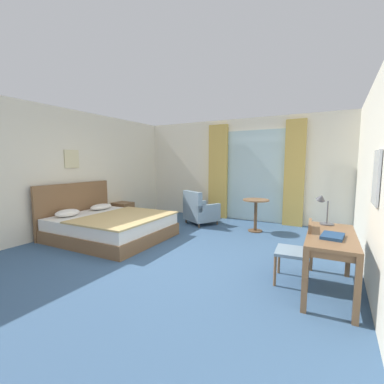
{
  "coord_description": "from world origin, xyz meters",
  "views": [
    {
      "loc": [
        2.42,
        -3.43,
        1.59
      ],
      "look_at": [
        0.1,
        0.77,
        1.04
      ],
      "focal_mm": 24.45,
      "sensor_mm": 36.0,
      "label": 1
    }
  ],
  "objects_px": {
    "closed_book": "(333,236)",
    "armchair_by_window": "(200,211)",
    "bed": "(109,225)",
    "nightstand": "(123,212)",
    "round_cafe_table": "(256,208)",
    "framed_picture": "(72,159)",
    "desk_chair": "(299,248)",
    "writing_desk": "(331,242)",
    "desk_lamp": "(323,205)"
  },
  "relations": [
    {
      "from": "framed_picture",
      "to": "nightstand",
      "type": "bearing_deg",
      "value": 79.86
    },
    {
      "from": "writing_desk",
      "to": "round_cafe_table",
      "type": "bearing_deg",
      "value": 123.33
    },
    {
      "from": "writing_desk",
      "to": "desk_lamp",
      "type": "bearing_deg",
      "value": 102.0
    },
    {
      "from": "desk_lamp",
      "to": "desk_chair",
      "type": "bearing_deg",
      "value": -113.56
    },
    {
      "from": "desk_chair",
      "to": "round_cafe_table",
      "type": "distance_m",
      "value": 2.6
    },
    {
      "from": "bed",
      "to": "round_cafe_table",
      "type": "xyz_separation_m",
      "value": [
        2.55,
        2.01,
        0.27
      ]
    },
    {
      "from": "closed_book",
      "to": "framed_picture",
      "type": "distance_m",
      "value": 5.34
    },
    {
      "from": "writing_desk",
      "to": "framed_picture",
      "type": "height_order",
      "value": "framed_picture"
    },
    {
      "from": "bed",
      "to": "writing_desk",
      "type": "xyz_separation_m",
      "value": [
        4.11,
        -0.37,
        0.36
      ]
    },
    {
      "from": "round_cafe_table",
      "to": "framed_picture",
      "type": "height_order",
      "value": "framed_picture"
    },
    {
      "from": "armchair_by_window",
      "to": "nightstand",
      "type": "bearing_deg",
      "value": -159.92
    },
    {
      "from": "desk_lamp",
      "to": "closed_book",
      "type": "distance_m",
      "value": 0.82
    },
    {
      "from": "round_cafe_table",
      "to": "bed",
      "type": "bearing_deg",
      "value": -141.69
    },
    {
      "from": "bed",
      "to": "nightstand",
      "type": "xyz_separation_m",
      "value": [
        -0.87,
        1.32,
        -0.02
      ]
    },
    {
      "from": "bed",
      "to": "nightstand",
      "type": "bearing_deg",
      "value": 123.54
    },
    {
      "from": "closed_book",
      "to": "framed_picture",
      "type": "height_order",
      "value": "framed_picture"
    },
    {
      "from": "writing_desk",
      "to": "desk_chair",
      "type": "relative_size",
      "value": 1.55
    },
    {
      "from": "writing_desk",
      "to": "framed_picture",
      "type": "xyz_separation_m",
      "value": [
        -5.22,
        0.37,
        1.03
      ]
    },
    {
      "from": "desk_chair",
      "to": "desk_lamp",
      "type": "bearing_deg",
      "value": 66.44
    },
    {
      "from": "desk_lamp",
      "to": "round_cafe_table",
      "type": "height_order",
      "value": "desk_lamp"
    },
    {
      "from": "framed_picture",
      "to": "writing_desk",
      "type": "bearing_deg",
      "value": -4.07
    },
    {
      "from": "bed",
      "to": "armchair_by_window",
      "type": "xyz_separation_m",
      "value": [
        1.09,
        2.04,
        0.07
      ]
    },
    {
      "from": "desk_chair",
      "to": "framed_picture",
      "type": "relative_size",
      "value": 2.09
    },
    {
      "from": "writing_desk",
      "to": "closed_book",
      "type": "height_order",
      "value": "closed_book"
    },
    {
      "from": "armchair_by_window",
      "to": "framed_picture",
      "type": "height_order",
      "value": "framed_picture"
    },
    {
      "from": "round_cafe_table",
      "to": "nightstand",
      "type": "bearing_deg",
      "value": -168.52
    },
    {
      "from": "desk_chair",
      "to": "closed_book",
      "type": "xyz_separation_m",
      "value": [
        0.37,
        -0.24,
        0.27
      ]
    },
    {
      "from": "nightstand",
      "to": "desk_chair",
      "type": "height_order",
      "value": "desk_chair"
    },
    {
      "from": "closed_book",
      "to": "armchair_by_window",
      "type": "height_order",
      "value": "armchair_by_window"
    },
    {
      "from": "bed",
      "to": "round_cafe_table",
      "type": "bearing_deg",
      "value": 38.31
    },
    {
      "from": "desk_chair",
      "to": "round_cafe_table",
      "type": "xyz_separation_m",
      "value": [
        -1.2,
        2.3,
        0.06
      ]
    },
    {
      "from": "nightstand",
      "to": "closed_book",
      "type": "relative_size",
      "value": 1.56
    },
    {
      "from": "nightstand",
      "to": "round_cafe_table",
      "type": "height_order",
      "value": "round_cafe_table"
    },
    {
      "from": "nightstand",
      "to": "round_cafe_table",
      "type": "xyz_separation_m",
      "value": [
        3.42,
        0.7,
        0.29
      ]
    },
    {
      "from": "bed",
      "to": "closed_book",
      "type": "relative_size",
      "value": 6.92
    },
    {
      "from": "nightstand",
      "to": "desk_chair",
      "type": "distance_m",
      "value": 4.9
    },
    {
      "from": "writing_desk",
      "to": "desk_chair",
      "type": "bearing_deg",
      "value": 167.74
    },
    {
      "from": "nightstand",
      "to": "round_cafe_table",
      "type": "relative_size",
      "value": 0.69
    },
    {
      "from": "round_cafe_table",
      "to": "framed_picture",
      "type": "relative_size",
      "value": 1.85
    },
    {
      "from": "closed_book",
      "to": "armchair_by_window",
      "type": "distance_m",
      "value": 4.0
    },
    {
      "from": "armchair_by_window",
      "to": "framed_picture",
      "type": "relative_size",
      "value": 2.36
    },
    {
      "from": "nightstand",
      "to": "armchair_by_window",
      "type": "distance_m",
      "value": 2.09
    },
    {
      "from": "desk_lamp",
      "to": "round_cafe_table",
      "type": "bearing_deg",
      "value": 129.06
    },
    {
      "from": "desk_chair",
      "to": "desk_lamp",
      "type": "height_order",
      "value": "desk_lamp"
    },
    {
      "from": "bed",
      "to": "armchair_by_window",
      "type": "distance_m",
      "value": 2.31
    },
    {
      "from": "desk_lamp",
      "to": "framed_picture",
      "type": "distance_m",
      "value": 5.14
    },
    {
      "from": "writing_desk",
      "to": "framed_picture",
      "type": "bearing_deg",
      "value": 175.93
    },
    {
      "from": "desk_chair",
      "to": "framed_picture",
      "type": "height_order",
      "value": "framed_picture"
    },
    {
      "from": "writing_desk",
      "to": "closed_book",
      "type": "bearing_deg",
      "value": -85.69
    },
    {
      "from": "desk_chair",
      "to": "armchair_by_window",
      "type": "distance_m",
      "value": 3.54
    }
  ]
}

